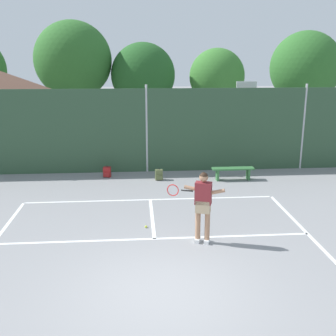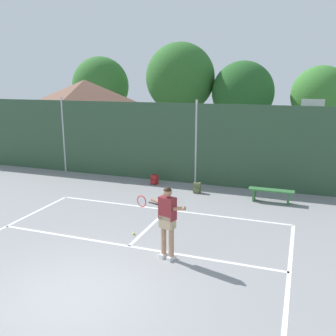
% 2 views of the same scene
% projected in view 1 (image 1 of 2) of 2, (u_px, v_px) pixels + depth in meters
% --- Properties ---
extents(ground_plane, '(120.00, 120.00, 0.00)m').
position_uv_depth(ground_plane, '(160.00, 292.00, 8.18)').
color(ground_plane, gray).
extents(court_markings, '(8.30, 11.10, 0.01)m').
position_uv_depth(court_markings, '(158.00, 275.00, 8.80)').
color(court_markings, white).
rests_on(court_markings, ground).
extents(chainlink_fence, '(26.09, 0.09, 3.53)m').
position_uv_depth(chainlink_fence, '(147.00, 131.00, 16.39)').
color(chainlink_fence, '#2D4C33').
rests_on(chainlink_fence, ground).
extents(basketball_hoop, '(0.90, 0.67, 3.55)m').
position_uv_depth(basketball_hoop, '(245.00, 110.00, 18.12)').
color(basketball_hoop, '#284CB2').
rests_on(basketball_hoop, ground).
extents(treeline_backdrop, '(26.71, 4.48, 6.89)m').
position_uv_depth(treeline_backdrop, '(141.00, 68.00, 26.76)').
color(treeline_backdrop, brown).
rests_on(treeline_backdrop, ground).
extents(tennis_player, '(1.41, 0.42, 1.85)m').
position_uv_depth(tennis_player, '(203.00, 201.00, 10.07)').
color(tennis_player, silver).
rests_on(tennis_player, ground).
extents(tennis_ball, '(0.07, 0.07, 0.07)m').
position_uv_depth(tennis_ball, '(146.00, 227.00, 11.24)').
color(tennis_ball, '#CCE033').
rests_on(tennis_ball, ground).
extents(backpack_red, '(0.31, 0.28, 0.46)m').
position_uv_depth(backpack_red, '(107.00, 172.00, 15.99)').
color(backpack_red, maroon).
rests_on(backpack_red, ground).
extents(backpack_olive, '(0.29, 0.25, 0.46)m').
position_uv_depth(backpack_olive, '(159.00, 175.00, 15.61)').
color(backpack_olive, '#566038').
rests_on(backpack_olive, ground).
extents(courtside_bench, '(1.60, 0.36, 0.48)m').
position_uv_depth(courtside_bench, '(233.00, 171.00, 15.57)').
color(courtside_bench, '#336B38').
rests_on(courtside_bench, ground).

